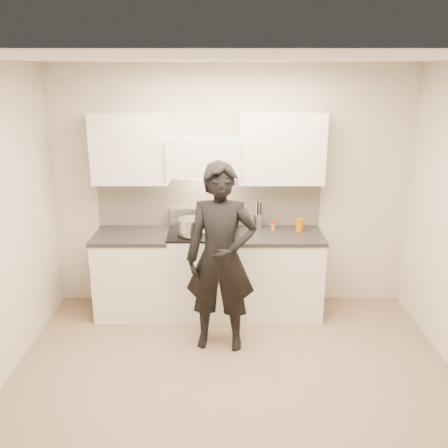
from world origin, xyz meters
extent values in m
plane|color=#856953|center=(0.00, 0.00, 0.00)|extent=(4.00, 4.00, 0.00)
cube|color=beige|center=(0.00, 1.75, 1.35)|extent=(4.00, 0.04, 2.70)
cube|color=beige|center=(0.00, -1.75, 1.35)|extent=(4.00, 0.04, 2.70)
cube|color=silver|center=(0.00, 0.00, 2.69)|extent=(4.00, 3.50, 0.02)
cube|color=beige|center=(-0.25, 1.74, 1.19)|extent=(2.50, 0.02, 0.53)
cube|color=#B8B8B8|center=(-0.30, 1.70, 1.03)|extent=(0.76, 0.08, 0.20)
cube|color=silver|center=(-0.30, 1.55, 1.75)|extent=(0.76, 0.40, 0.40)
cylinder|color=beige|center=(-0.30, 1.37, 1.57)|extent=(0.66, 0.02, 0.02)
cube|color=silver|center=(0.53, 1.58, 1.83)|extent=(0.90, 0.33, 0.75)
cube|color=silver|center=(-1.08, 1.58, 1.83)|extent=(0.80, 0.33, 0.75)
cube|color=beige|center=(0.13, 1.73, 1.10)|extent=(0.08, 0.01, 0.12)
cube|color=silver|center=(-0.30, 1.43, 0.46)|extent=(0.76, 0.65, 0.92)
cube|color=black|center=(-0.30, 1.43, 0.93)|extent=(0.76, 0.65, 0.02)
cube|color=#B6B6B6|center=(-0.14, 1.54, 0.95)|extent=(0.36, 0.34, 0.01)
cylinder|color=beige|center=(-0.30, 1.13, 0.78)|extent=(0.62, 0.02, 0.02)
cylinder|color=black|center=(-0.48, 1.28, 0.95)|extent=(0.18, 0.18, 0.01)
cylinder|color=black|center=(-0.12, 1.28, 0.95)|extent=(0.18, 0.18, 0.01)
cylinder|color=black|center=(-0.48, 1.57, 0.95)|extent=(0.18, 0.18, 0.01)
cylinder|color=black|center=(-0.12, 1.57, 0.95)|extent=(0.18, 0.18, 0.01)
cube|color=silver|center=(0.53, 1.43, 0.44)|extent=(0.90, 0.65, 0.88)
cube|color=black|center=(0.53, 1.43, 0.90)|extent=(0.92, 0.67, 0.04)
cube|color=silver|center=(-1.08, 1.43, 0.44)|extent=(0.80, 0.65, 0.88)
cube|color=black|center=(-1.08, 1.43, 0.90)|extent=(0.82, 0.67, 0.04)
ellipsoid|color=beige|center=(-0.10, 1.57, 1.05)|extent=(0.34, 0.34, 0.19)
torus|color=beige|center=(-0.10, 1.57, 1.10)|extent=(0.35, 0.35, 0.02)
ellipsoid|color=white|center=(-0.10, 1.57, 1.04)|extent=(0.19, 0.19, 0.09)
cylinder|color=white|center=(-0.15, 1.43, 1.15)|extent=(0.03, 0.25, 0.18)
cylinder|color=beige|center=(-0.44, 1.28, 1.05)|extent=(0.32, 0.32, 0.18)
cube|color=beige|center=(-0.59, 1.24, 1.11)|extent=(0.06, 0.04, 0.01)
cube|color=beige|center=(-0.28, 1.32, 1.11)|extent=(0.06, 0.04, 0.01)
cylinder|color=#B8B8B8|center=(0.30, 1.67, 1.00)|extent=(0.11, 0.11, 0.15)
cylinder|color=black|center=(0.33, 1.66, 1.07)|extent=(0.01, 0.01, 0.27)
cylinder|color=white|center=(0.33, 1.68, 1.07)|extent=(0.01, 0.01, 0.27)
cylinder|color=#B8B8B8|center=(0.31, 1.69, 1.07)|extent=(0.01, 0.01, 0.27)
cylinder|color=black|center=(0.29, 1.69, 1.07)|extent=(0.01, 0.01, 0.27)
cylinder|color=#B8B8B8|center=(0.28, 1.68, 1.07)|extent=(0.01, 0.01, 0.27)
cylinder|color=white|center=(0.28, 1.66, 1.07)|extent=(0.01, 0.01, 0.27)
cylinder|color=black|center=(0.29, 1.65, 1.07)|extent=(0.01, 0.01, 0.27)
cylinder|color=#B8B8B8|center=(0.31, 1.65, 1.07)|extent=(0.01, 0.01, 0.27)
cylinder|color=#C0791D|center=(0.46, 1.55, 0.96)|extent=(0.05, 0.05, 0.08)
cylinder|color=red|center=(0.46, 1.55, 1.01)|extent=(0.05, 0.05, 0.03)
cylinder|color=#B75804|center=(0.75, 1.52, 0.99)|extent=(0.08, 0.08, 0.14)
imported|color=black|center=(-0.11, 0.70, 0.92)|extent=(0.71, 0.50, 1.84)
camera|label=1|loc=(-0.09, -3.70, 2.63)|focal=40.00mm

